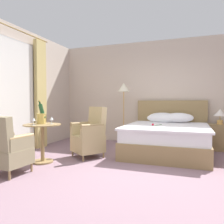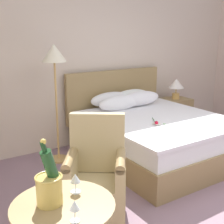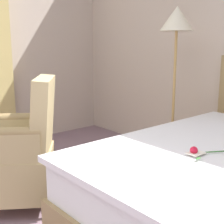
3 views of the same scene
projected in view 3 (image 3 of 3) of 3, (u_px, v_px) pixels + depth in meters
floor_lamp_brass at (176, 34)px, 3.09m from camera, size 0.34×0.34×1.67m
armchair_by_window at (22, 154)px, 2.50m from camera, size 0.79×0.80×1.05m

